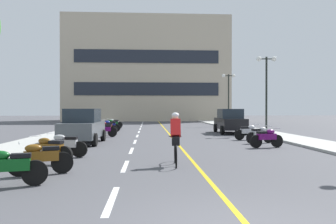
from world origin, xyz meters
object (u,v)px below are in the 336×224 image
object	(u,v)px
parked_car_near	(83,126)
street_lamp_mid	(266,77)
motorcycle_8	(104,128)
motorcycle_13	(114,123)
motorcycle_0	(9,167)
street_lamp_far	(229,88)
motorcycle_12	(113,124)
motorcycle_2	(49,149)
cyclist_rider	(176,137)
motorcycle_5	(260,134)
motorcycle_1	(41,158)
motorcycle_11	(109,125)
motorcycle_3	(64,145)
parked_car_mid	(230,121)
motorcycle_10	(110,126)
motorcycle_6	(248,132)
motorcycle_9	(106,127)
motorcycle_7	(104,130)
motorcycle_4	(267,138)

from	to	relation	value
parked_car_near	street_lamp_mid	bearing A→B (deg)	27.04
motorcycle_8	motorcycle_13	xyz separation A→B (m)	(-0.29, 9.10, 0.00)
motorcycle_0	street_lamp_far	bearing A→B (deg)	66.96
motorcycle_0	motorcycle_12	world-z (taller)	same
motorcycle_2	cyclist_rider	world-z (taller)	cyclist_rider
parked_car_near	motorcycle_5	xyz separation A→B (m)	(9.30, -0.44, -0.44)
motorcycle_1	motorcycle_11	xyz separation A→B (m)	(-0.35, 19.30, 0.00)
parked_car_near	cyclist_rider	size ratio (longest dim) A/B	2.39
street_lamp_mid	motorcycle_3	bearing A→B (deg)	-136.16
parked_car_mid	motorcycle_10	size ratio (longest dim) A/B	2.50
parked_car_mid	motorcycle_6	size ratio (longest dim) A/B	2.51
parked_car_near	motorcycle_13	xyz separation A→B (m)	(0.11, 14.77, -0.44)
parked_car_mid	motorcycle_8	xyz separation A→B (m)	(-9.13, -1.36, -0.44)
parked_car_near	parked_car_mid	bearing A→B (deg)	36.42
motorcycle_2	motorcycle_13	size ratio (longest dim) A/B	0.96
parked_car_near	motorcycle_9	size ratio (longest dim) A/B	2.48
motorcycle_10	motorcycle_11	size ratio (longest dim) A/B	1.04
motorcycle_7	motorcycle_1	bearing A→B (deg)	-90.27
motorcycle_12	motorcycle_13	size ratio (longest dim) A/B	0.97
motorcycle_10	motorcycle_2	bearing A→B (deg)	-90.65
motorcycle_2	motorcycle_12	size ratio (longest dim) A/B	0.99
parked_car_mid	cyclist_rider	distance (m)	15.05
motorcycle_0	motorcycle_9	distance (m)	17.48
motorcycle_6	motorcycle_13	world-z (taller)	same
motorcycle_13	motorcycle_1	bearing A→B (deg)	-89.08
motorcycle_3	cyclist_rider	distance (m)	4.48
street_lamp_mid	motorcycle_10	xyz separation A→B (m)	(-11.63, 3.22, -3.63)
street_lamp_mid	cyclist_rider	bearing A→B (deg)	-120.21
motorcycle_8	motorcycle_7	bearing A→B (deg)	-84.75
motorcycle_0	motorcycle_3	bearing A→B (deg)	88.96
motorcycle_0	motorcycle_9	bearing A→B (deg)	89.80
motorcycle_2	motorcycle_9	size ratio (longest dim) A/B	0.96
motorcycle_0	motorcycle_9	xyz separation A→B (m)	(0.06, 17.48, 0.00)
motorcycle_0	motorcycle_11	xyz separation A→B (m)	(-0.07, 20.74, 0.00)
motorcycle_2	motorcycle_6	bearing A→B (deg)	41.65
motorcycle_8	motorcycle_9	world-z (taller)	same
motorcycle_8	parked_car_near	bearing A→B (deg)	-94.00
motorcycle_13	motorcycle_10	bearing A→B (deg)	-87.59
street_lamp_far	parked_car_mid	world-z (taller)	street_lamp_far
motorcycle_0	motorcycle_7	world-z (taller)	same
street_lamp_mid	motorcycle_4	bearing A→B (deg)	-109.50
street_lamp_far	motorcycle_0	world-z (taller)	street_lamp_far
motorcycle_9	motorcycle_12	distance (m)	5.24
motorcycle_5	parked_car_mid	bearing A→B (deg)	88.25
motorcycle_6	motorcycle_7	world-z (taller)	same
street_lamp_far	motorcycle_1	world-z (taller)	street_lamp_far
parked_car_near	motorcycle_9	bearing A→B (deg)	87.97
motorcycle_10	motorcycle_8	bearing A→B (deg)	-89.09
motorcycle_8	cyclist_rider	xyz separation A→B (m)	(3.90, -12.74, 0.41)
parked_car_mid	motorcycle_3	world-z (taller)	parked_car_mid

